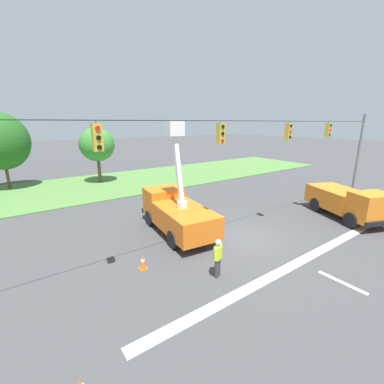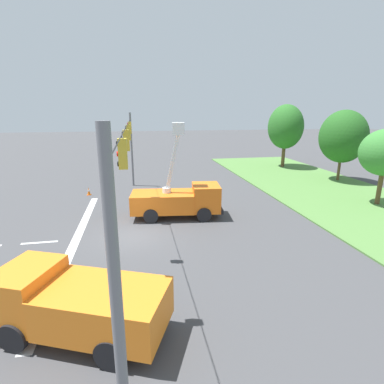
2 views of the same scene
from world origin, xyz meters
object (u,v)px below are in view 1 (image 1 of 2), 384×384
object	(u,v)px
road_worker	(218,256)
traffic_cone_foreground_left	(143,262)
tree_centre	(97,145)
utility_truck_support_near	(348,201)
tree_west	(1,142)
utility_truck_bucket_lift	(176,210)

from	to	relation	value
road_worker	traffic_cone_foreground_left	size ratio (longest dim) A/B	2.53
tree_centre	traffic_cone_foreground_left	world-z (taller)	tree_centre
tree_centre	utility_truck_support_near	size ratio (longest dim) A/B	0.96
tree_west	traffic_cone_foreground_left	distance (m)	22.18
traffic_cone_foreground_left	utility_truck_bucket_lift	bearing A→B (deg)	37.20
tree_west	utility_truck_bucket_lift	distance (m)	20.56
utility_truck_bucket_lift	traffic_cone_foreground_left	distance (m)	4.52
utility_truck_support_near	road_worker	distance (m)	12.09
tree_west	utility_truck_bucket_lift	xyz separation A→B (m)	(8.15, -18.57, -3.38)
tree_west	road_worker	bearing A→B (deg)	-73.49
tree_centre	utility_truck_bucket_lift	world-z (taller)	utility_truck_bucket_lift
utility_truck_bucket_lift	traffic_cone_foreground_left	size ratio (longest dim) A/B	9.45
tree_centre	utility_truck_support_near	distance (m)	23.91
tree_west	traffic_cone_foreground_left	xyz separation A→B (m)	(4.64, -21.23, -4.40)
utility_truck_support_near	traffic_cone_foreground_left	world-z (taller)	utility_truck_support_near
utility_truck_support_near	utility_truck_bucket_lift	bearing A→B (deg)	155.60
tree_centre	utility_truck_bucket_lift	bearing A→B (deg)	-90.56
utility_truck_bucket_lift	traffic_cone_foreground_left	xyz separation A→B (m)	(-3.50, -2.66, -1.02)
road_worker	traffic_cone_foreground_left	bearing A→B (deg)	133.96
tree_west	utility_truck_support_near	size ratio (longest dim) A/B	1.19
tree_centre	tree_west	bearing A→B (deg)	163.68
utility_truck_support_near	road_worker	world-z (taller)	utility_truck_support_near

